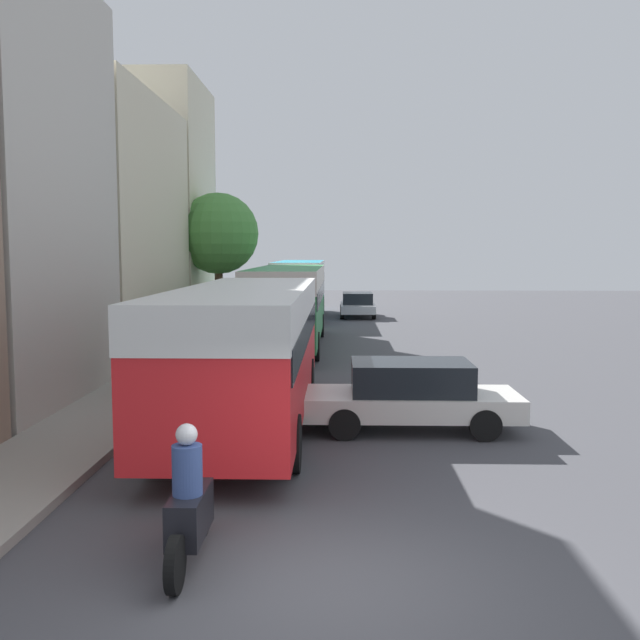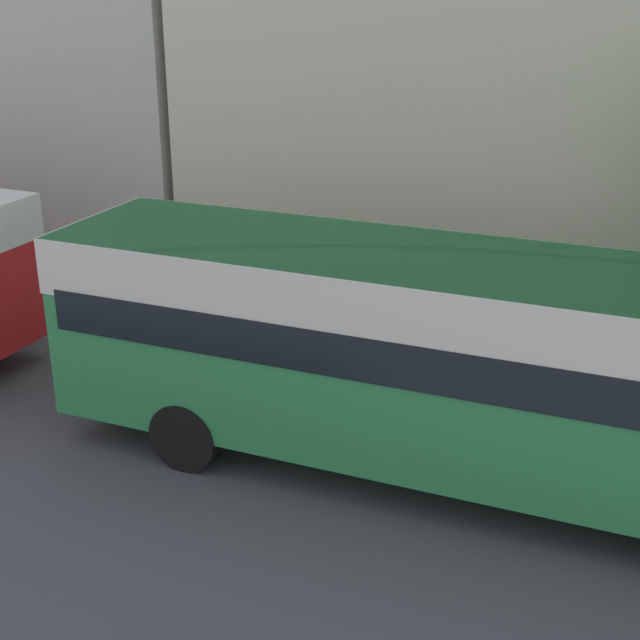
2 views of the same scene
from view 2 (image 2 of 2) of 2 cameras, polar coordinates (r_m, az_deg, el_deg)
building_midblock at (r=22.01m, az=-14.12°, el=17.65°), size 5.94×6.84×10.43m
building_far_terrace at (r=18.91m, az=8.69°, el=15.51°), size 6.89×9.37×9.13m
bus_following at (r=11.59m, az=8.58°, el=-1.33°), size 2.58×11.03×3.11m
pedestrian_near_curb at (r=19.13m, az=-17.85°, el=3.77°), size 0.41×0.41×1.63m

